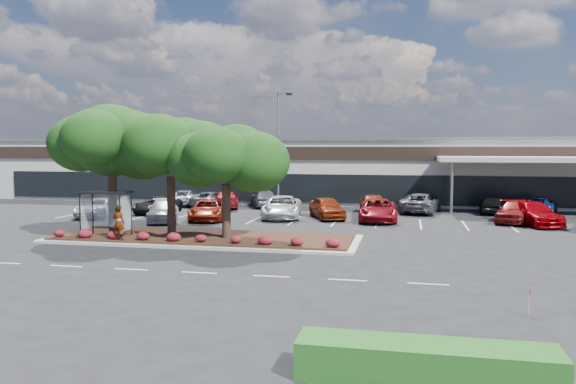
% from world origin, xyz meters
% --- Properties ---
extents(ground, '(160.00, 160.00, 0.00)m').
position_xyz_m(ground, '(0.00, 0.00, 0.00)').
color(ground, black).
rests_on(ground, ground).
extents(retail_store, '(80.40, 25.20, 6.25)m').
position_xyz_m(retail_store, '(0.06, 33.91, 3.15)').
color(retail_store, beige).
rests_on(retail_store, ground).
extents(landscape_island, '(18.00, 6.00, 0.26)m').
position_xyz_m(landscape_island, '(-2.00, 4.00, 0.12)').
color(landscape_island, '#ADADA8').
rests_on(landscape_island, ground).
extents(lane_markings, '(33.12, 20.06, 0.01)m').
position_xyz_m(lane_markings, '(-0.14, 10.42, 0.01)').
color(lane_markings, silver).
rests_on(lane_markings, ground).
extents(shrub_row, '(17.00, 0.80, 0.50)m').
position_xyz_m(shrub_row, '(-2.00, 1.90, 0.51)').
color(shrub_row, maroon).
rests_on(shrub_row, landscape_island).
extents(bus_shelter, '(2.75, 1.55, 2.59)m').
position_xyz_m(bus_shelter, '(-7.50, 2.95, 2.31)').
color(bus_shelter, black).
rests_on(bus_shelter, landscape_island).
extents(island_tree_west, '(7.20, 7.20, 7.89)m').
position_xyz_m(island_tree_west, '(-8.00, 4.50, 4.21)').
color(island_tree_west, '#13360F').
rests_on(island_tree_west, landscape_island).
extents(island_tree_mid, '(6.60, 6.60, 7.32)m').
position_xyz_m(island_tree_mid, '(-4.50, 5.20, 3.92)').
color(island_tree_mid, '#13360F').
rests_on(island_tree_mid, landscape_island).
extents(island_tree_east, '(5.80, 5.80, 6.50)m').
position_xyz_m(island_tree_east, '(-0.50, 3.70, 3.51)').
color(island_tree_east, '#13360F').
rests_on(island_tree_east, landscape_island).
extents(hedge_south_east, '(6.00, 1.30, 0.90)m').
position_xyz_m(hedge_south_east, '(10.00, -13.50, 0.45)').
color(hedge_south_east, '#1A4F16').
rests_on(hedge_south_east, ground).
extents(conifer_north_west, '(4.40, 4.40, 10.00)m').
position_xyz_m(conifer_north_west, '(-30.00, 46.00, 5.00)').
color(conifer_north_west, '#13360F').
rests_on(conifer_north_west, ground).
extents(person_waiting, '(0.72, 0.49, 1.92)m').
position_xyz_m(person_waiting, '(-6.09, 1.70, 1.22)').
color(person_waiting, '#594C47').
rests_on(person_waiting, landscape_island).
extents(light_pole, '(1.43, 0.66, 10.01)m').
position_xyz_m(light_pole, '(-1.10, 19.93, 4.44)').
color(light_pole, '#ADADA8').
rests_on(light_pole, ground).
extents(survey_stake, '(0.08, 0.14, 0.93)m').
position_xyz_m(survey_stake, '(13.44, -7.62, 0.60)').
color(survey_stake, tan).
rests_on(survey_stake, ground).
extents(car_0, '(2.46, 5.14, 1.41)m').
position_xyz_m(car_0, '(-13.71, 12.68, 0.71)').
color(car_0, silver).
rests_on(car_0, ground).
extents(car_1, '(2.79, 5.19, 1.39)m').
position_xyz_m(car_1, '(-10.33, 15.65, 0.69)').
color(car_1, black).
rests_on(car_1, ground).
extents(car_2, '(3.83, 5.62, 1.51)m').
position_xyz_m(car_2, '(-7.84, 11.32, 0.76)').
color(car_2, '#B6B6B6').
rests_on(car_2, ground).
extents(car_3, '(3.69, 5.82, 1.50)m').
position_xyz_m(car_3, '(-4.85, 12.54, 0.75)').
color(car_3, maroon).
rests_on(car_3, ground).
extents(car_4, '(3.63, 6.35, 1.67)m').
position_xyz_m(car_4, '(0.25, 14.83, 0.83)').
color(car_4, silver).
rests_on(car_4, ground).
extents(car_5, '(3.72, 5.22, 1.65)m').
position_xyz_m(car_5, '(3.65, 15.17, 0.83)').
color(car_5, maroon).
rests_on(car_5, ground).
extents(car_6, '(3.00, 5.96, 1.62)m').
position_xyz_m(car_6, '(7.47, 14.58, 0.81)').
color(car_6, maroon).
rests_on(car_6, ground).
extents(car_7, '(3.86, 5.37, 1.70)m').
position_xyz_m(car_7, '(17.14, 15.58, 0.85)').
color(car_7, maroon).
rests_on(car_7, ground).
extents(car_8, '(3.99, 5.99, 1.61)m').
position_xyz_m(car_8, '(18.05, 14.72, 0.81)').
color(car_8, '#950006').
rests_on(car_8, ground).
extents(car_9, '(3.41, 5.44, 1.40)m').
position_xyz_m(car_9, '(-10.47, 21.81, 0.70)').
color(car_9, '#B2B4BF').
rests_on(car_9, ground).
extents(car_10, '(2.57, 5.09, 1.38)m').
position_xyz_m(car_10, '(-7.79, 21.29, 0.69)').
color(car_10, '#4E5055').
rests_on(car_10, ground).
extents(car_11, '(3.59, 5.61, 1.51)m').
position_xyz_m(car_11, '(-6.01, 20.41, 0.76)').
color(car_11, maroon).
rests_on(car_11, ground).
extents(car_12, '(3.65, 5.23, 1.65)m').
position_xyz_m(car_12, '(-3.06, 22.05, 0.83)').
color(car_12, slate).
rests_on(car_12, ground).
extents(car_13, '(2.52, 5.19, 1.70)m').
position_xyz_m(car_13, '(6.86, 18.73, 0.85)').
color(car_13, maroon).
rests_on(car_13, ground).
extents(car_14, '(2.85, 4.49, 1.42)m').
position_xyz_m(car_14, '(10.09, 22.25, 0.71)').
color(car_14, white).
rests_on(car_14, ground).
extents(car_15, '(3.72, 6.21, 1.62)m').
position_xyz_m(car_15, '(10.67, 20.42, 0.81)').
color(car_15, '#515157').
rests_on(car_15, ground).
extents(car_16, '(2.17, 4.49, 1.48)m').
position_xyz_m(car_16, '(16.22, 21.00, 0.74)').
color(car_16, black).
rests_on(car_16, ground).
extents(car_17, '(3.83, 5.60, 1.42)m').
position_xyz_m(car_17, '(19.98, 21.45, 0.71)').
color(car_17, navy).
rests_on(car_17, ground).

